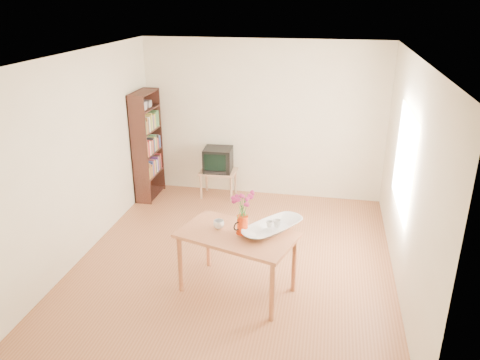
% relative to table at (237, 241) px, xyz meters
% --- Properties ---
extents(room, '(4.50, 4.50, 4.50)m').
position_rel_table_xyz_m(room, '(-0.13, 0.68, 0.64)').
color(room, brown).
rests_on(room, ground).
extents(table, '(1.44, 1.07, 0.75)m').
position_rel_table_xyz_m(table, '(0.00, 0.00, 0.00)').
color(table, '#9F5936').
rests_on(table, ground).
extents(tv_stand, '(0.60, 0.45, 0.46)m').
position_rel_table_xyz_m(tv_stand, '(-0.86, 2.65, -0.27)').
color(tv_stand, tan).
rests_on(tv_stand, ground).
extents(bookshelf, '(0.28, 0.70, 1.80)m').
position_rel_table_xyz_m(bookshelf, '(-2.00, 2.43, 0.18)').
color(bookshelf, black).
rests_on(bookshelf, ground).
extents(pitcher, '(0.16, 0.19, 0.22)m').
position_rel_table_xyz_m(pitcher, '(0.06, 0.03, 0.19)').
color(pitcher, red).
rests_on(pitcher, table).
extents(flowers, '(0.25, 0.25, 0.35)m').
position_rel_table_xyz_m(flowers, '(0.06, 0.02, 0.47)').
color(flowers, '#D13182').
rests_on(flowers, pitcher).
extents(mug, '(0.14, 0.14, 0.10)m').
position_rel_table_xyz_m(mug, '(-0.23, 0.09, 0.14)').
color(mug, white).
rests_on(mug, table).
extents(bowl, '(0.74, 0.74, 0.50)m').
position_rel_table_xyz_m(bowl, '(0.38, 0.14, 0.34)').
color(bowl, white).
rests_on(bowl, table).
extents(teacup_a, '(0.09, 0.09, 0.06)m').
position_rel_table_xyz_m(teacup_a, '(0.34, 0.14, 0.29)').
color(teacup_a, white).
rests_on(teacup_a, bowl).
extents(teacup_b, '(0.11, 0.11, 0.07)m').
position_rel_table_xyz_m(teacup_b, '(0.43, 0.16, 0.30)').
color(teacup_b, white).
rests_on(teacup_b, bowl).
extents(television, '(0.48, 0.45, 0.40)m').
position_rel_table_xyz_m(television, '(-0.86, 2.66, 0.01)').
color(television, black).
rests_on(television, tv_stand).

